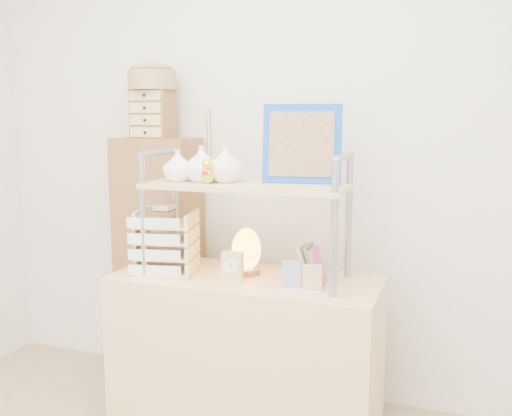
{
  "coord_description": "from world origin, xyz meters",
  "views": [
    {
      "loc": [
        0.89,
        -1.12,
        1.47
      ],
      "look_at": [
        0.05,
        1.2,
        1.07
      ],
      "focal_mm": 40.0,
      "sensor_mm": 36.0,
      "label": 1
    }
  ],
  "objects": [
    {
      "name": "drawer_chest",
      "position": [
        -0.66,
        1.55,
        1.48
      ],
      "size": [
        0.2,
        0.16,
        0.25
      ],
      "color": "brown",
      "rests_on": "cabinet"
    },
    {
      "name": "salt_lamp",
      "position": [
        -0.01,
        1.24,
        0.86
      ],
      "size": [
        0.14,
        0.13,
        0.21
      ],
      "color": "brown",
      "rests_on": "desk"
    },
    {
      "name": "woven_basket",
      "position": [
        -0.66,
        1.55,
        1.65
      ],
      "size": [
        0.25,
        0.25,
        0.1
      ],
      "primitive_type": "cylinder",
      "color": "olive",
      "rests_on": "drawer_chest"
    },
    {
      "name": "desk",
      "position": [
        0.0,
        1.2,
        0.38
      ],
      "size": [
        1.2,
        0.5,
        0.75
      ],
      "primitive_type": "cube",
      "color": "tan",
      "rests_on": "ground"
    },
    {
      "name": "cabinet",
      "position": [
        -0.66,
        1.57,
        0.68
      ],
      "size": [
        0.46,
        0.26,
        1.35
      ],
      "primitive_type": "cube",
      "rotation": [
        0.0,
        0.0,
        -0.05
      ],
      "color": "brown",
      "rests_on": "ground"
    },
    {
      "name": "room_shell",
      "position": [
        0.0,
        0.39,
        1.69
      ],
      "size": [
        3.42,
        3.41,
        2.61
      ],
      "color": "silver",
      "rests_on": "ground"
    },
    {
      "name": "hutch",
      "position": [
        -0.06,
        1.21,
        1.2
      ],
      "size": [
        0.9,
        0.34,
        0.77
      ],
      "color": "gray",
      "rests_on": "desk"
    },
    {
      "name": "desk_clock",
      "position": [
        -0.03,
        1.12,
        0.82
      ],
      "size": [
        0.09,
        0.04,
        0.13
      ],
      "color": "#D7B674",
      "rests_on": "desk"
    },
    {
      "name": "letter_tray",
      "position": [
        -0.38,
        1.16,
        0.88
      ],
      "size": [
        0.31,
        0.3,
        0.32
      ],
      "color": "#D8BB82",
      "rests_on": "desk"
    },
    {
      "name": "postcard_stand",
      "position": [
        0.29,
        1.09,
        0.78
      ],
      "size": [
        0.17,
        0.1,
        0.12
      ],
      "color": "white",
      "rests_on": "desk"
    }
  ]
}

